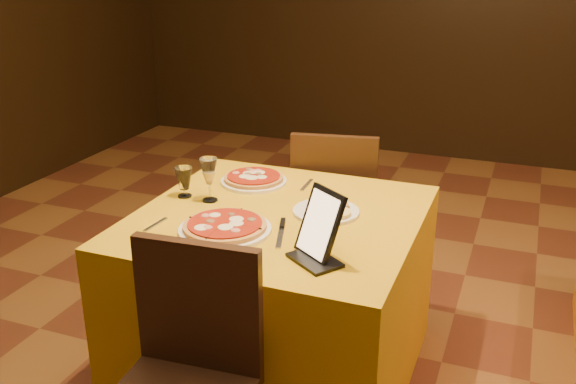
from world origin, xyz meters
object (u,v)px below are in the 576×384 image
(main_table, at_px, (279,297))
(wine_glass, at_px, (209,180))
(tablet, at_px, (320,224))
(pizza_near, at_px, (225,227))
(water_glass, at_px, (184,182))
(chair_main_far, at_px, (337,209))
(pizza_far, at_px, (254,180))

(main_table, relative_size, wine_glass, 5.79)
(main_table, xyz_separation_m, tablet, (0.27, -0.28, 0.49))
(main_table, relative_size, pizza_near, 3.16)
(water_glass, distance_m, tablet, 0.78)
(chair_main_far, bearing_deg, main_table, 79.60)
(pizza_far, bearing_deg, main_table, -51.35)
(wine_glass, bearing_deg, pizza_near, -52.24)
(main_table, distance_m, tablet, 0.63)
(pizza_near, distance_m, water_glass, 0.41)
(pizza_near, height_order, pizza_far, same)
(wine_glass, relative_size, tablet, 0.78)
(pizza_far, bearing_deg, chair_main_far, 65.14)
(main_table, relative_size, pizza_far, 3.69)
(chair_main_far, bearing_deg, pizza_far, 54.74)
(chair_main_far, height_order, tablet, tablet)
(pizza_near, distance_m, wine_glass, 0.33)
(pizza_far, height_order, wine_glass, wine_glass)
(main_table, distance_m, wine_glass, 0.57)
(wine_glass, height_order, water_glass, wine_glass)
(wine_glass, bearing_deg, tablet, -28.29)
(pizza_far, bearing_deg, water_glass, -127.68)
(chair_main_far, xyz_separation_m, pizza_far, (-0.24, -0.52, 0.31))
(wine_glass, height_order, tablet, tablet)
(chair_main_far, distance_m, pizza_near, 1.09)
(pizza_near, bearing_deg, pizza_far, 102.43)
(chair_main_far, bearing_deg, water_glass, 50.03)
(pizza_near, distance_m, pizza_far, 0.53)
(main_table, distance_m, pizza_far, 0.55)
(main_table, xyz_separation_m, water_glass, (-0.44, 0.04, 0.44))
(pizza_far, relative_size, water_glass, 2.29)
(wine_glass, distance_m, tablet, 0.67)
(water_glass, bearing_deg, main_table, -4.70)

